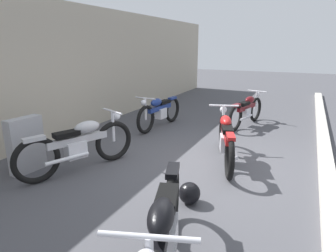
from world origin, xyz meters
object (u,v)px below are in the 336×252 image
Objects in this scene: stone_marker at (26,145)px; motorcycle_blue at (160,111)px; motorcycle_black at (164,235)px; motorcycle_silver at (79,145)px; motorcycle_maroon at (247,110)px; motorcycle_red at (226,138)px; helmet at (190,193)px.

motorcycle_blue is at bearing -12.64° from stone_marker.
motorcycle_black reaches higher than motorcycle_blue.
motorcycle_silver reaches higher than motorcycle_maroon.
motorcycle_maroon is at bearing -3.84° from motorcycle_silver.
motorcycle_red is at bearing 59.43° from motorcycle_blue.
motorcycle_red is at bearing -163.81° from motorcycle_maroon.
motorcycle_black is (-4.47, -2.36, 0.05)m from motorcycle_blue.
motorcycle_blue is at bearing 22.09° from motorcycle_silver.
motorcycle_silver is 2.54m from motorcycle_red.
motorcycle_black is at bearing 164.59° from motorcycle_red.
motorcycle_blue is 1.04× the size of motorcycle_maroon.
motorcycle_blue is 5.06m from motorcycle_black.
motorcycle_red is (1.84, -2.88, -0.02)m from stone_marker.
motorcycle_silver is 4.54m from motorcycle_maroon.
motorcycle_black reaches higher than helmet.
motorcycle_blue is 0.99× the size of motorcycle_red.
motorcycle_red is 2.67m from motorcycle_maroon.
motorcycle_silver is 2.80m from motorcycle_black.
stone_marker is at bearing 161.75° from motorcycle_maroon.
helmet is at bearing -85.54° from stone_marker.
motorcycle_black is (-2.95, -0.23, 0.03)m from motorcycle_red.
motorcycle_blue is (3.14, 2.08, 0.28)m from helmet.
motorcycle_blue is at bearing -171.28° from motorcycle_black.
helmet is 3.77m from motorcycle_blue.
motorcycle_black reaches higher than motorcycle_silver.
helmet is 1.40m from motorcycle_black.
motorcycle_red reaches higher than stone_marker.
motorcycle_silver is (0.41, -0.77, -0.01)m from stone_marker.
motorcycle_blue is at bearing 33.51° from helmet.
helmet is at bearing -73.63° from motorcycle_silver.
motorcycle_silver is at bearing 167.41° from motorcycle_maroon.
stone_marker is 0.47× the size of motorcycle_red.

